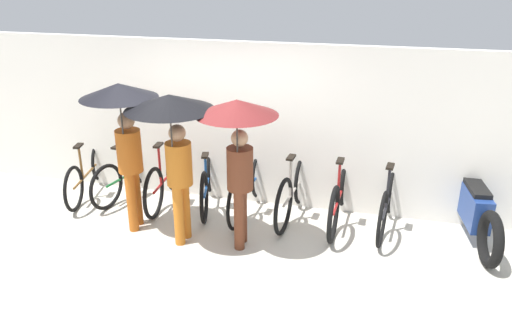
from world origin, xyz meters
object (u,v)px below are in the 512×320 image
at_px(parked_bicycle_7, 388,201).
at_px(pedestrian_leading, 123,119).
at_px(parked_bicycle_1, 129,173).
at_px(parked_bicycle_2, 165,178).
at_px(parked_bicycle_4, 249,186).
at_px(pedestrian_center, 173,127).
at_px(motorcycle, 474,208).
at_px(parked_bicycle_5, 293,190).
at_px(parked_bicycle_0, 88,172).
at_px(pedestrian_trailing, 238,135).
at_px(parked_bicycle_3, 207,181).
at_px(parked_bicycle_6, 340,195).

height_order(parked_bicycle_7, pedestrian_leading, pedestrian_leading).
relative_size(parked_bicycle_1, parked_bicycle_2, 0.97).
relative_size(parked_bicycle_4, pedestrian_center, 0.91).
bearing_deg(motorcycle, parked_bicycle_5, 84.47).
height_order(parked_bicycle_1, motorcycle, parked_bicycle_1).
relative_size(parked_bicycle_0, parked_bicycle_4, 0.97).
distance_m(parked_bicycle_2, pedestrian_trailing, 2.06).
relative_size(parked_bicycle_1, parked_bicycle_7, 0.96).
distance_m(parked_bicycle_1, parked_bicycle_4, 1.91).
distance_m(pedestrian_center, pedestrian_trailing, 0.77).
bearing_deg(parked_bicycle_7, motorcycle, -79.72).
relative_size(parked_bicycle_2, parked_bicycle_5, 0.98).
bearing_deg(parked_bicycle_5, parked_bicycle_2, 95.89).
height_order(parked_bicycle_2, pedestrian_leading, pedestrian_leading).
height_order(parked_bicycle_4, parked_bicycle_7, parked_bicycle_4).
distance_m(parked_bicycle_0, parked_bicycle_7, 4.47).
bearing_deg(parked_bicycle_1, parked_bicycle_4, -79.94).
relative_size(parked_bicycle_3, parked_bicycle_5, 0.97).
height_order(parked_bicycle_0, pedestrian_leading, pedestrian_leading).
xyz_separation_m(parked_bicycle_3, pedestrian_trailing, (0.78, -1.05, 1.13)).
xyz_separation_m(parked_bicycle_3, parked_bicycle_5, (1.28, -0.04, 0.02)).
distance_m(parked_bicycle_2, parked_bicycle_5, 1.92).
xyz_separation_m(parked_bicycle_2, parked_bicycle_7, (3.19, 0.02, -0.00)).
xyz_separation_m(parked_bicycle_7, motorcycle, (1.08, 0.06, 0.01)).
bearing_deg(parked_bicycle_7, pedestrian_center, 120.38).
bearing_deg(pedestrian_center, pedestrian_trailing, -169.49).
distance_m(parked_bicycle_5, pedestrian_trailing, 1.58).
distance_m(parked_bicycle_3, parked_bicycle_7, 2.56).
xyz_separation_m(parked_bicycle_2, pedestrian_center, (0.65, -1.07, 1.18)).
bearing_deg(parked_bicycle_0, parked_bicycle_1, -92.76).
relative_size(pedestrian_leading, pedestrian_center, 1.02).
distance_m(parked_bicycle_1, pedestrian_trailing, 2.59).
bearing_deg(pedestrian_trailing, pedestrian_center, 1.19).
height_order(parked_bicycle_6, pedestrian_trailing, pedestrian_trailing).
distance_m(parked_bicycle_4, parked_bicycle_7, 1.91).
bearing_deg(parked_bicycle_7, parked_bicycle_6, 96.28).
xyz_separation_m(parked_bicycle_0, parked_bicycle_2, (1.28, 0.01, 0.03)).
height_order(parked_bicycle_3, parked_bicycle_4, parked_bicycle_3).
bearing_deg(pedestrian_trailing, parked_bicycle_7, -155.03).
bearing_deg(motorcycle, parked_bicycle_0, 83.91).
xyz_separation_m(parked_bicycle_2, motorcycle, (4.28, 0.08, 0.00)).
bearing_deg(parked_bicycle_0, motorcycle, -100.55).
xyz_separation_m(parked_bicycle_1, parked_bicycle_7, (3.83, -0.07, 0.02)).
bearing_deg(pedestrian_leading, pedestrian_trailing, 168.85).
bearing_deg(pedestrian_center, parked_bicycle_4, -114.96).
xyz_separation_m(parked_bicycle_5, pedestrian_center, (-1.26, -1.09, 1.17)).
bearing_deg(parked_bicycle_3, pedestrian_trailing, -157.50).
height_order(parked_bicycle_5, parked_bicycle_6, parked_bicycle_6).
distance_m(parked_bicycle_3, motorcycle, 3.64).
xyz_separation_m(parked_bicycle_1, parked_bicycle_4, (1.91, -0.06, 0.03)).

